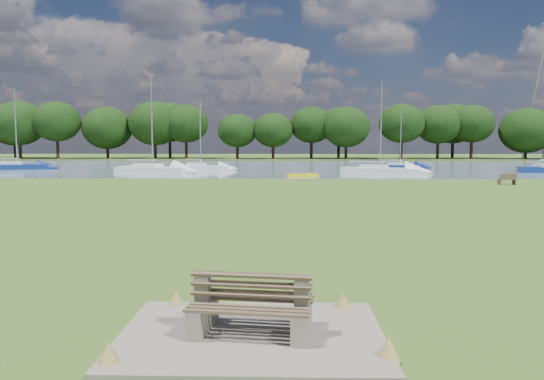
{
  "coord_description": "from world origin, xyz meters",
  "views": [
    {
      "loc": [
        0.53,
        -22.21,
        3.15
      ],
      "look_at": [
        0.03,
        -2.0,
        1.29
      ],
      "focal_mm": 35.0,
      "sensor_mm": 36.0,
      "label": 1
    }
  ],
  "objects_px": {
    "sailboat_1": "(17,165)",
    "sailboat_5": "(200,166)",
    "sailboat_4": "(379,168)",
    "bench_pair": "(252,307)",
    "riverbank_bench": "(507,179)",
    "kayak": "(303,175)",
    "sailboat_7": "(152,167)",
    "sailboat_3": "(400,165)"
  },
  "relations": [
    {
      "from": "sailboat_7",
      "to": "sailboat_4",
      "type": "bearing_deg",
      "value": 17.54
    },
    {
      "from": "sailboat_1",
      "to": "bench_pair",
      "type": "bearing_deg",
      "value": -75.78
    },
    {
      "from": "sailboat_5",
      "to": "kayak",
      "type": "bearing_deg",
      "value": -46.88
    },
    {
      "from": "riverbank_bench",
      "to": "sailboat_3",
      "type": "height_order",
      "value": "sailboat_3"
    },
    {
      "from": "sailboat_4",
      "to": "kayak",
      "type": "bearing_deg",
      "value": -125.8
    },
    {
      "from": "kayak",
      "to": "sailboat_7",
      "type": "distance_m",
      "value": 16.06
    },
    {
      "from": "sailboat_3",
      "to": "kayak",
      "type": "bearing_deg",
      "value": -128.13
    },
    {
      "from": "sailboat_3",
      "to": "sailboat_5",
      "type": "distance_m",
      "value": 22.54
    },
    {
      "from": "riverbank_bench",
      "to": "kayak",
      "type": "distance_m",
      "value": 16.48
    },
    {
      "from": "sailboat_4",
      "to": "sailboat_5",
      "type": "bearing_deg",
      "value": -175.61
    },
    {
      "from": "bench_pair",
      "to": "sailboat_1",
      "type": "height_order",
      "value": "sailboat_1"
    },
    {
      "from": "sailboat_5",
      "to": "sailboat_7",
      "type": "height_order",
      "value": "sailboat_7"
    },
    {
      "from": "sailboat_1",
      "to": "riverbank_bench",
      "type": "bearing_deg",
      "value": -39.01
    },
    {
      "from": "kayak",
      "to": "sailboat_1",
      "type": "xyz_separation_m",
      "value": [
        -31.22,
        11.38,
        0.39
      ]
    },
    {
      "from": "riverbank_bench",
      "to": "sailboat_4",
      "type": "xyz_separation_m",
      "value": [
        -6.85,
        13.4,
        0.1
      ]
    },
    {
      "from": "sailboat_1",
      "to": "sailboat_5",
      "type": "height_order",
      "value": "sailboat_1"
    },
    {
      "from": "sailboat_1",
      "to": "sailboat_4",
      "type": "relative_size",
      "value": 1.0
    },
    {
      "from": "sailboat_4",
      "to": "sailboat_7",
      "type": "bearing_deg",
      "value": -163.29
    },
    {
      "from": "sailboat_1",
      "to": "sailboat_4",
      "type": "distance_m",
      "value": 39.3
    },
    {
      "from": "sailboat_3",
      "to": "sailboat_4",
      "type": "height_order",
      "value": "sailboat_4"
    },
    {
      "from": "kayak",
      "to": "sailboat_4",
      "type": "xyz_separation_m",
      "value": [
        7.65,
        5.58,
        0.32
      ]
    },
    {
      "from": "sailboat_3",
      "to": "sailboat_4",
      "type": "xyz_separation_m",
      "value": [
        -3.84,
        -8.66,
        0.07
      ]
    },
    {
      "from": "sailboat_1",
      "to": "sailboat_5",
      "type": "xyz_separation_m",
      "value": [
        20.57,
        -1.34,
        -0.05
      ]
    },
    {
      "from": "riverbank_bench",
      "to": "sailboat_5",
      "type": "relative_size",
      "value": 0.18
    },
    {
      "from": "bench_pair",
      "to": "sailboat_4",
      "type": "bearing_deg",
      "value": 84.73
    },
    {
      "from": "kayak",
      "to": "sailboat_3",
      "type": "bearing_deg",
      "value": 28.64
    },
    {
      "from": "bench_pair",
      "to": "sailboat_4",
      "type": "xyz_separation_m",
      "value": [
        9.74,
        43.74,
        -0.01
      ]
    },
    {
      "from": "bench_pair",
      "to": "kayak",
      "type": "distance_m",
      "value": 38.21
    },
    {
      "from": "bench_pair",
      "to": "sailboat_5",
      "type": "xyz_separation_m",
      "value": [
        -8.56,
        48.19,
        0.0
      ]
    },
    {
      "from": "sailboat_4",
      "to": "sailboat_7",
      "type": "relative_size",
      "value": 0.93
    },
    {
      "from": "sailboat_3",
      "to": "sailboat_7",
      "type": "distance_m",
      "value": 27.57
    },
    {
      "from": "kayak",
      "to": "sailboat_1",
      "type": "distance_m",
      "value": 33.24
    },
    {
      "from": "kayak",
      "to": "riverbank_bench",
      "type": "bearing_deg",
      "value": -50.79
    },
    {
      "from": "sailboat_7",
      "to": "bench_pair",
      "type": "bearing_deg",
      "value": -55.02
    },
    {
      "from": "sailboat_4",
      "to": "bench_pair",
      "type": "bearing_deg",
      "value": -84.48
    },
    {
      "from": "riverbank_bench",
      "to": "kayak",
      "type": "relative_size",
      "value": 0.49
    },
    {
      "from": "sailboat_3",
      "to": "sailboat_5",
      "type": "bearing_deg",
      "value": -168.48
    },
    {
      "from": "bench_pair",
      "to": "sailboat_7",
      "type": "bearing_deg",
      "value": 113.36
    },
    {
      "from": "kayak",
      "to": "bench_pair",
      "type": "bearing_deg",
      "value": -115.61
    },
    {
      "from": "sailboat_4",
      "to": "sailboat_5",
      "type": "distance_m",
      "value": 18.84
    },
    {
      "from": "sailboat_5",
      "to": "sailboat_1",
      "type": "bearing_deg",
      "value": 172.68
    },
    {
      "from": "kayak",
      "to": "sailboat_3",
      "type": "height_order",
      "value": "sailboat_3"
    }
  ]
}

